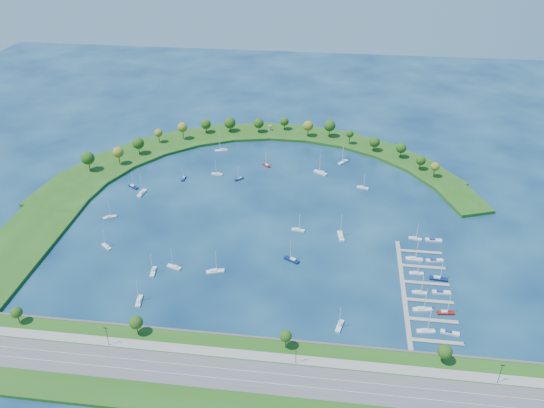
# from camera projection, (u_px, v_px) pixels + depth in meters

# --- Properties ---
(ground) EXTENTS (700.00, 700.00, 0.00)m
(ground) POSITION_uv_depth(u_px,v_px,m) (263.00, 213.00, 323.32)
(ground) COLOR #071C40
(ground) RESTS_ON ground
(south_shoreline) EXTENTS (420.00, 43.10, 11.60)m
(south_shoreline) POSITION_uv_depth(u_px,v_px,m) (220.00, 372.00, 218.68)
(south_shoreline) COLOR #204A13
(south_shoreline) RESTS_ON ground
(breakwater) EXTENTS (286.74, 247.64, 2.00)m
(breakwater) POSITION_uv_depth(u_px,v_px,m) (206.00, 170.00, 369.05)
(breakwater) COLOR #204A13
(breakwater) RESTS_ON ground
(breakwater_trees) EXTENTS (237.36, 93.30, 13.89)m
(breakwater_trees) POSITION_uv_depth(u_px,v_px,m) (249.00, 136.00, 394.92)
(breakwater_trees) COLOR #382314
(breakwater_trees) RESTS_ON breakwater
(harbor_tower) EXTENTS (2.60, 2.60, 4.12)m
(harbor_tower) POSITION_uv_depth(u_px,v_px,m) (270.00, 128.00, 422.73)
(harbor_tower) COLOR gray
(harbor_tower) RESTS_ON breakwater
(dock_system) EXTENTS (24.28, 82.00, 1.60)m
(dock_system) POSITION_uv_depth(u_px,v_px,m) (419.00, 291.00, 262.31)
(dock_system) COLOR gray
(dock_system) RESTS_ON ground
(moored_boat_0) EXTENTS (3.91, 9.68, 13.82)m
(moored_boat_0) POSITION_uv_depth(u_px,v_px,m) (142.00, 193.00, 342.51)
(moored_boat_0) COLOR silver
(moored_boat_0) RESTS_ON ground
(moored_boat_1) EXTENTS (6.07, 5.80, 9.64)m
(moored_boat_1) POSITION_uv_depth(u_px,v_px,m) (239.00, 179.00, 358.86)
(moored_boat_1) COLOR #0B1B44
(moored_boat_1) RESTS_ON ground
(moored_boat_2) EXTENTS (6.47, 6.20, 10.29)m
(moored_boat_2) POSITION_uv_depth(u_px,v_px,m) (266.00, 165.00, 376.00)
(moored_boat_2) COLOR maroon
(moored_boat_2) RESTS_ON ground
(moored_boat_3) EXTENTS (3.15, 8.24, 11.81)m
(moored_boat_3) POSITION_uv_depth(u_px,v_px,m) (153.00, 271.00, 274.76)
(moored_boat_3) COLOR silver
(moored_boat_3) RESTS_ON ground
(moored_boat_4) EXTENTS (8.06, 4.52, 11.43)m
(moored_boat_4) POSITION_uv_depth(u_px,v_px,m) (174.00, 267.00, 277.91)
(moored_boat_4) COLOR silver
(moored_boat_4) RESTS_ON ground
(moored_boat_5) EXTENTS (6.90, 5.91, 10.51)m
(moored_boat_5) POSITION_uv_depth(u_px,v_px,m) (106.00, 246.00, 293.37)
(moored_boat_5) COLOR silver
(moored_boat_5) RESTS_ON ground
(moored_boat_6) EXTENTS (3.52, 8.48, 12.09)m
(moored_boat_6) POSITION_uv_depth(u_px,v_px,m) (139.00, 301.00, 255.64)
(moored_boat_6) COLOR silver
(moored_boat_6) RESTS_ON ground
(moored_boat_7) EXTENTS (7.32, 8.18, 12.64)m
(moored_boat_7) POSITION_uv_depth(u_px,v_px,m) (343.00, 162.00, 379.87)
(moored_boat_7) COLOR silver
(moored_boat_7) RESTS_ON ground
(moored_boat_8) EXTENTS (4.11, 8.23, 11.65)m
(moored_boat_8) POSITION_uv_depth(u_px,v_px,m) (340.00, 325.00, 241.56)
(moored_boat_8) COLOR silver
(moored_boat_8) RESTS_ON ground
(moored_boat_9) EXTENTS (9.72, 7.37, 14.29)m
(moored_boat_9) POSITION_uv_depth(u_px,v_px,m) (321.00, 172.00, 366.10)
(moored_boat_9) COLOR silver
(moored_boat_9) RESTS_ON ground
(moored_boat_10) EXTENTS (7.64, 2.98, 10.94)m
(moored_boat_10) POSITION_uv_depth(u_px,v_px,m) (298.00, 229.00, 307.10)
(moored_boat_10) COLOR silver
(moored_boat_10) RESTS_ON ground
(moored_boat_11) EXTENTS (7.71, 2.43, 11.22)m
(moored_boat_11) POSITION_uv_depth(u_px,v_px,m) (217.00, 174.00, 364.72)
(moored_boat_11) COLOR silver
(moored_boat_11) RESTS_ON ground
(moored_boat_12) EXTENTS (7.83, 6.11, 11.59)m
(moored_boat_12) POSITION_uv_depth(u_px,v_px,m) (133.00, 186.00, 349.74)
(moored_boat_12) COLOR #0B1B44
(moored_boat_12) RESTS_ON ground
(moored_boat_13) EXTENTS (4.39, 9.99, 14.20)m
(moored_boat_13) POSITION_uv_depth(u_px,v_px,m) (341.00, 236.00, 301.55)
(moored_boat_13) COLOR silver
(moored_boat_13) RESTS_ON ground
(moored_boat_14) EXTENTS (2.09, 6.97, 10.20)m
(moored_boat_14) POSITION_uv_depth(u_px,v_px,m) (184.00, 178.00, 359.48)
(moored_boat_14) COLOR #0B1B44
(moored_boat_14) RESTS_ON ground
(moored_boat_15) EXTENTS (9.57, 5.32, 13.57)m
(moored_boat_15) POSITION_uv_depth(u_px,v_px,m) (215.00, 271.00, 274.73)
(moored_boat_15) COLOR silver
(moored_boat_15) RESTS_ON ground
(moored_boat_16) EXTENTS (9.53, 5.66, 13.54)m
(moored_boat_16) POSITION_uv_depth(u_px,v_px,m) (221.00, 150.00, 395.83)
(moored_boat_16) COLOR silver
(moored_boat_16) RESTS_ON ground
(moored_boat_17) EXTENTS (8.72, 6.23, 12.66)m
(moored_boat_17) POSITION_uv_depth(u_px,v_px,m) (292.00, 259.00, 283.17)
(moored_boat_17) COLOR #0B1B44
(moored_boat_17) RESTS_ON ground
(moored_boat_18) EXTENTS (7.71, 5.87, 11.34)m
(moored_boat_18) POSITION_uv_depth(u_px,v_px,m) (110.00, 217.00, 318.55)
(moored_boat_18) COLOR silver
(moored_boat_18) RESTS_ON ground
(moored_boat_19) EXTENTS (7.85, 3.83, 11.12)m
(moored_boat_19) POSITION_uv_depth(u_px,v_px,m) (363.00, 187.00, 348.76)
(moored_boat_19) COLOR silver
(moored_boat_19) RESTS_ON ground
(docked_boat_0) EXTENTS (8.29, 3.32, 11.85)m
(docked_boat_0) POSITION_uv_depth(u_px,v_px,m) (426.00, 331.00, 238.76)
(docked_boat_0) COLOR silver
(docked_boat_0) RESTS_ON ground
(docked_boat_1) EXTENTS (8.38, 3.53, 1.66)m
(docked_boat_1) POSITION_uv_depth(u_px,v_px,m) (450.00, 333.00, 238.12)
(docked_boat_1) COLOR silver
(docked_boat_1) RESTS_ON ground
(docked_boat_2) EXTENTS (9.10, 3.84, 12.97)m
(docked_boat_2) POSITION_uv_depth(u_px,v_px,m) (422.00, 309.00, 250.63)
(docked_boat_2) COLOR silver
(docked_boat_2) RESTS_ON ground
(docked_boat_3) EXTENTS (8.16, 3.17, 11.68)m
(docked_boat_3) POSITION_uv_depth(u_px,v_px,m) (446.00, 312.00, 248.91)
(docked_boat_3) COLOR maroon
(docked_boat_3) RESTS_ON ground
(docked_boat_4) EXTENTS (7.23, 2.13, 10.58)m
(docked_boat_4) POSITION_uv_depth(u_px,v_px,m) (420.00, 292.00, 260.97)
(docked_boat_4) COLOR silver
(docked_boat_4) RESTS_ON ground
(docked_boat_5) EXTENTS (8.81, 2.83, 1.78)m
(docked_boat_5) POSITION_uv_depth(u_px,v_px,m) (441.00, 292.00, 261.10)
(docked_boat_5) COLOR silver
(docked_boat_5) RESTS_ON ground
(docked_boat_6) EXTENTS (7.25, 2.34, 10.53)m
(docked_boat_6) POSITION_uv_depth(u_px,v_px,m) (416.00, 273.00, 273.62)
(docked_boat_6) COLOR silver
(docked_boat_6) RESTS_ON ground
(docked_boat_7) EXTENTS (9.00, 3.32, 12.93)m
(docked_boat_7) POSITION_uv_depth(u_px,v_px,m) (438.00, 278.00, 269.84)
(docked_boat_7) COLOR #0B1B44
(docked_boat_7) RESTS_ON ground
(docked_boat_8) EXTENTS (8.82, 2.75, 12.86)m
(docked_boat_8) POSITION_uv_depth(u_px,v_px,m) (414.00, 259.00, 283.63)
(docked_boat_8) COLOR silver
(docked_boat_8) RESTS_ON ground
(docked_boat_9) EXTENTS (8.95, 3.89, 1.77)m
(docked_boat_9) POSITION_uv_depth(u_px,v_px,m) (434.00, 260.00, 282.74)
(docked_boat_9) COLOR silver
(docked_boat_9) RESTS_ON ground
(docked_boat_10) EXTENTS (7.31, 3.13, 10.41)m
(docked_boat_10) POSITION_uv_depth(u_px,v_px,m) (415.00, 238.00, 299.87)
(docked_boat_10) COLOR silver
(docked_boat_10) RESTS_ON ground
(docked_boat_11) EXTENTS (8.99, 2.66, 1.83)m
(docked_boat_11) POSITION_uv_depth(u_px,v_px,m) (433.00, 240.00, 298.54)
(docked_boat_11) COLOR silver
(docked_boat_11) RESTS_ON ground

